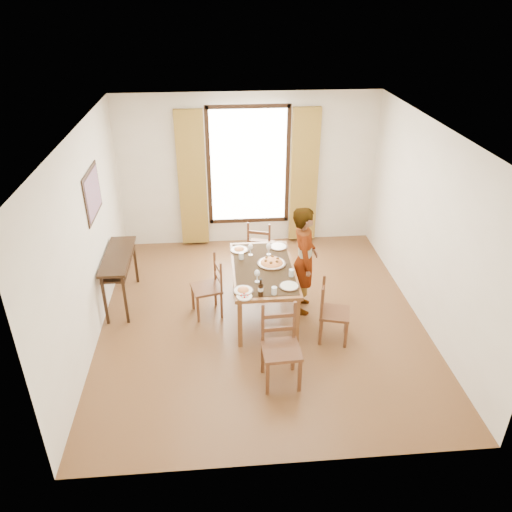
{
  "coord_description": "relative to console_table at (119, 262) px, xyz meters",
  "views": [
    {
      "loc": [
        -0.58,
        -5.85,
        4.22
      ],
      "look_at": [
        -0.08,
        0.03,
        1.0
      ],
      "focal_mm": 35.0,
      "sensor_mm": 36.0,
      "label": 1
    }
  ],
  "objects": [
    {
      "name": "room_shell",
      "position": [
        2.03,
        -0.47,
        0.86
      ],
      "size": [
        4.6,
        5.1,
        2.74
      ],
      "color": "white",
      "rests_on": "ground"
    },
    {
      "name": "tumbler_c",
      "position": [
        2.14,
        -1.16,
        0.12
      ],
      "size": [
        0.07,
        0.07,
        0.1
      ],
      "primitive_type": "cylinder",
      "color": "silver",
      "rests_on": "dining_table"
    },
    {
      "name": "wine_glass_a",
      "position": [
        1.95,
        -0.84,
        0.16
      ],
      "size": [
        0.08,
        0.08,
        0.18
      ],
      "primitive_type": null,
      "color": "white",
      "rests_on": "dining_table"
    },
    {
      "name": "chair_east",
      "position": [
        2.92,
        -1.15,
        -0.28
      ],
      "size": [
        0.47,
        0.47,
        0.87
      ],
      "rotation": [
        0.0,
        0.0,
        1.31
      ],
      "color": "brown",
      "rests_on": "ground"
    },
    {
      "name": "chair_west",
      "position": [
        1.29,
        -0.41,
        -0.27
      ],
      "size": [
        0.48,
        0.48,
        0.9
      ],
      "rotation": [
        0.0,
        0.0,
        -1.33
      ],
      "color": "brown",
      "rests_on": "ground"
    },
    {
      "name": "wine_glass_c",
      "position": [
        1.92,
        -0.09,
        0.16
      ],
      "size": [
        0.08,
        0.08,
        0.18
      ],
      "primitive_type": null,
      "color": "white",
      "rests_on": "dining_table"
    },
    {
      "name": "plate_nw",
      "position": [
        1.76,
        0.06,
        0.1
      ],
      "size": [
        0.27,
        0.27,
        0.05
      ],
      "primitive_type": null,
      "color": "silver",
      "rests_on": "dining_table"
    },
    {
      "name": "pasta_platter",
      "position": [
        2.19,
        -0.39,
        0.12
      ],
      "size": [
        0.4,
        0.4,
        0.1
      ],
      "primitive_type": null,
      "color": "red",
      "rests_on": "dining_table"
    },
    {
      "name": "dining_table",
      "position": [
        2.06,
        -0.47,
        -0.0
      ],
      "size": [
        0.87,
        1.6,
        0.76
      ],
      "color": "brown",
      "rests_on": "ground"
    },
    {
      "name": "tumbler_a",
      "position": [
        2.42,
        -0.73,
        0.12
      ],
      "size": [
        0.07,
        0.07,
        0.1
      ],
      "primitive_type": "cylinder",
      "color": "silver",
      "rests_on": "dining_table"
    },
    {
      "name": "tumbler_b",
      "position": [
        1.78,
        -0.19,
        0.12
      ],
      "size": [
        0.07,
        0.07,
        0.1
      ],
      "primitive_type": "cylinder",
      "color": "silver",
      "rests_on": "dining_table"
    },
    {
      "name": "plate_se",
      "position": [
        2.35,
        -1.0,
        0.1
      ],
      "size": [
        0.27,
        0.27,
        0.05
      ],
      "primitive_type": null,
      "color": "silver",
      "rests_on": "dining_table"
    },
    {
      "name": "ground",
      "position": [
        2.03,
        -0.6,
        -0.68
      ],
      "size": [
        5.0,
        5.0,
        0.0
      ],
      "primitive_type": "plane",
      "color": "#512919",
      "rests_on": "ground"
    },
    {
      "name": "wine_glass_b",
      "position": [
        2.18,
        -0.1,
        0.16
      ],
      "size": [
        0.08,
        0.08,
        0.18
      ],
      "primitive_type": null,
      "color": "white",
      "rests_on": "dining_table"
    },
    {
      "name": "man",
      "position": [
        2.65,
        -0.4,
        0.12
      ],
      "size": [
        0.69,
        0.55,
        1.61
      ],
      "primitive_type": "imported",
      "rotation": [
        0.0,
        0.0,
        1.43
      ],
      "color": "#979A9F",
      "rests_on": "ground"
    },
    {
      "name": "plate_ne",
      "position": [
        2.35,
        0.11,
        0.1
      ],
      "size": [
        0.27,
        0.27,
        0.05
      ],
      "primitive_type": null,
      "color": "silver",
      "rests_on": "dining_table"
    },
    {
      "name": "plate_sw",
      "position": [
        1.75,
        -1.06,
        0.1
      ],
      "size": [
        0.27,
        0.27,
        0.05
      ],
      "primitive_type": null,
      "color": "silver",
      "rests_on": "dining_table"
    },
    {
      "name": "caprese_plate",
      "position": [
        1.75,
        -1.2,
        0.09
      ],
      "size": [
        0.2,
        0.2,
        0.04
      ],
      "primitive_type": null,
      "color": "silver",
      "rests_on": "dining_table"
    },
    {
      "name": "chair_south",
      "position": [
        2.13,
        -1.89,
        -0.22
      ],
      "size": [
        0.46,
        0.46,
        1.0
      ],
      "rotation": [
        0.0,
        0.0,
        0.05
      ],
      "color": "brown",
      "rests_on": "ground"
    },
    {
      "name": "console_table",
      "position": [
        0.0,
        0.0,
        0.0
      ],
      "size": [
        0.38,
        1.2,
        0.8
      ],
      "color": "black",
      "rests_on": "ground"
    },
    {
      "name": "wine_bottle",
      "position": [
        1.96,
        -1.18,
        0.2
      ],
      "size": [
        0.07,
        0.07,
        0.25
      ],
      "primitive_type": null,
      "color": "black",
      "rests_on": "dining_table"
    },
    {
      "name": "chair_north",
      "position": [
        2.14,
        0.79,
        -0.26
      ],
      "size": [
        0.5,
        0.5,
        0.91
      ],
      "rotation": [
        0.0,
        0.0,
        2.85
      ],
      "color": "brown",
      "rests_on": "ground"
    }
  ]
}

